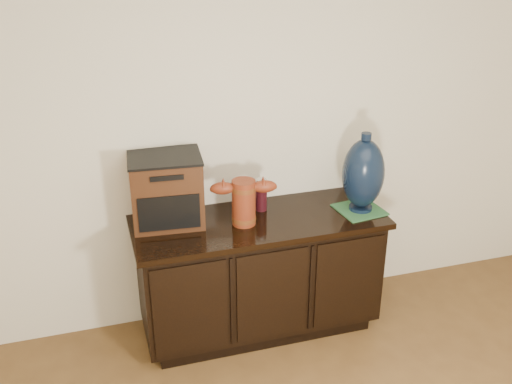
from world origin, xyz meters
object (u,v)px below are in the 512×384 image
object	(u,v)px
lamp_base	(363,174)
spray_can	(261,195)
tv_radio	(166,190)
sideboard	(259,274)
terracotta_vessel	(244,200)

from	to	relation	value
lamp_base	spray_can	xyz separation A→B (m)	(-0.56, 0.17, -0.14)
tv_radio	lamp_base	bearing A→B (deg)	-4.24
sideboard	spray_can	world-z (taller)	spray_can
sideboard	lamp_base	world-z (taller)	lamp_base
lamp_base	terracotta_vessel	bearing A→B (deg)	177.21
spray_can	tv_radio	bearing A→B (deg)	179.29
tv_radio	lamp_base	size ratio (longest dim) A/B	0.89
spray_can	lamp_base	bearing A→B (deg)	-17.16
sideboard	terracotta_vessel	size ratio (longest dim) A/B	3.88
sideboard	lamp_base	xyz separation A→B (m)	(0.61, -0.06, 0.60)
lamp_base	spray_can	bearing A→B (deg)	162.84
sideboard	tv_radio	distance (m)	0.77
sideboard	lamp_base	bearing A→B (deg)	-5.46
terracotta_vessel	spray_can	distance (m)	0.21
tv_radio	spray_can	distance (m)	0.56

